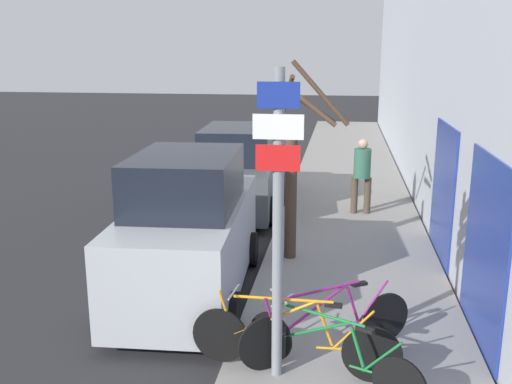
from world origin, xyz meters
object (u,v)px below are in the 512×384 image
object	(u,v)px
signpost	(278,218)
bicycle_0	(330,354)
bicycle_2	(328,326)
pedestrian_near	(362,171)
parked_car_1	(239,171)
bicycle_1	(294,340)
parked_car_0	(189,231)
street_tree	(295,172)

from	to	relation	value
signpost	bicycle_0	size ratio (longest dim) A/B	1.76
bicycle_2	pedestrian_near	distance (m)	6.73
pedestrian_near	bicycle_0	bearing A→B (deg)	-96.68
signpost	bicycle_0	bearing A→B (deg)	-8.30
signpost	parked_car_1	world-z (taller)	signpost
parked_car_1	pedestrian_near	xyz separation A→B (m)	(3.03, -0.56, 0.22)
bicycle_2	parked_car_1	bearing A→B (deg)	-12.91
bicycle_0	signpost	bearing A→B (deg)	111.30
bicycle_1	parked_car_0	size ratio (longest dim) A/B	0.57
signpost	bicycle_2	distance (m)	1.73
bicycle_0	bicycle_2	world-z (taller)	bicycle_2
bicycle_2	pedestrian_near	bearing A→B (deg)	-36.57
bicycle_2	pedestrian_near	size ratio (longest dim) A/B	1.17
bicycle_2	street_tree	world-z (taller)	street_tree
bicycle_2	parked_car_0	xyz separation A→B (m)	(-2.28, 1.89, 0.52)
signpost	bicycle_2	size ratio (longest dim) A/B	1.73
pedestrian_near	bicycle_1	bearing A→B (deg)	-100.25
signpost	bicycle_2	bearing A→B (deg)	42.49
signpost	parked_car_0	xyz separation A→B (m)	(-1.70, 2.42, -1.01)
bicycle_1	street_tree	xyz separation A→B (m)	(-0.34, 3.94, 1.21)
parked_car_1	bicycle_1	bearing A→B (deg)	-78.25
bicycle_0	parked_car_1	bearing A→B (deg)	47.16
bicycle_2	parked_car_1	distance (m)	7.65
parked_car_1	signpost	bearing A→B (deg)	-79.73
parked_car_1	street_tree	bearing A→B (deg)	-68.55
bicycle_1	pedestrian_near	size ratio (longest dim) A/B	1.42
bicycle_0	parked_car_0	size ratio (longest dim) A/B	0.46
signpost	parked_car_0	distance (m)	3.12
signpost	street_tree	world-z (taller)	street_tree
bicycle_1	bicycle_2	world-z (taller)	bicycle_1
parked_car_1	pedestrian_near	size ratio (longest dim) A/B	2.70
bicycle_2	parked_car_0	distance (m)	3.00
signpost	bicycle_1	world-z (taller)	signpost
signpost	parked_car_1	size ratio (longest dim) A/B	0.75
bicycle_0	pedestrian_near	bearing A→B (deg)	25.38
bicycle_1	bicycle_2	distance (m)	0.60
street_tree	bicycle_2	bearing A→B (deg)	-78.18
bicycle_1	pedestrian_near	distance (m)	7.22
bicycle_1	parked_car_0	distance (m)	3.04
bicycle_0	parked_car_1	xyz separation A→B (m)	(-2.49, 7.86, 0.43)
bicycle_1	parked_car_0	world-z (taller)	parked_car_0
pedestrian_near	bicycle_2	bearing A→B (deg)	-97.42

